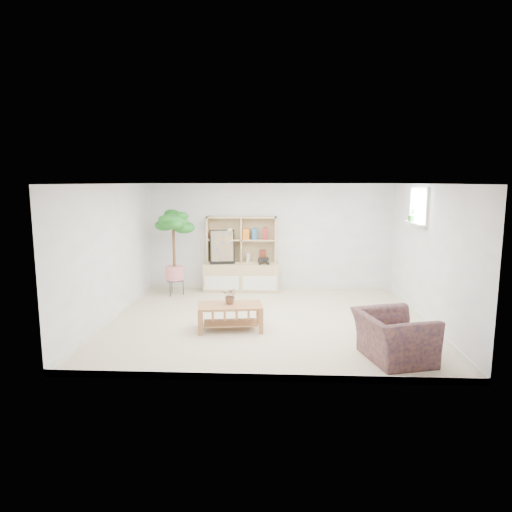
{
  "coord_description": "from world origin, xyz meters",
  "views": [
    {
      "loc": [
        0.19,
        -7.79,
        2.43
      ],
      "look_at": [
        -0.2,
        0.11,
        1.14
      ],
      "focal_mm": 32.0,
      "sensor_mm": 36.0,
      "label": 1
    }
  ],
  "objects_px": {
    "storage_unit": "(241,254)",
    "floor_tree": "(174,253)",
    "coffee_table": "(230,317)",
    "armchair": "(394,333)"
  },
  "relations": [
    {
      "from": "storage_unit",
      "to": "floor_tree",
      "type": "relative_size",
      "value": 0.9
    },
    {
      "from": "floor_tree",
      "to": "armchair",
      "type": "distance_m",
      "value": 5.2
    },
    {
      "from": "floor_tree",
      "to": "storage_unit",
      "type": "bearing_deg",
      "value": 18.19
    },
    {
      "from": "coffee_table",
      "to": "floor_tree",
      "type": "xyz_separation_m",
      "value": [
        -1.45,
        2.3,
        0.71
      ]
    },
    {
      "from": "storage_unit",
      "to": "coffee_table",
      "type": "height_order",
      "value": "storage_unit"
    },
    {
      "from": "storage_unit",
      "to": "floor_tree",
      "type": "bearing_deg",
      "value": -161.81
    },
    {
      "from": "storage_unit",
      "to": "coffee_table",
      "type": "relative_size",
      "value": 1.59
    },
    {
      "from": "coffee_table",
      "to": "armchair",
      "type": "relative_size",
      "value": 1.04
    },
    {
      "from": "coffee_table",
      "to": "armchair",
      "type": "xyz_separation_m",
      "value": [
        2.38,
        -1.18,
        0.16
      ]
    },
    {
      "from": "coffee_table",
      "to": "floor_tree",
      "type": "bearing_deg",
      "value": 114.29
    }
  ]
}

